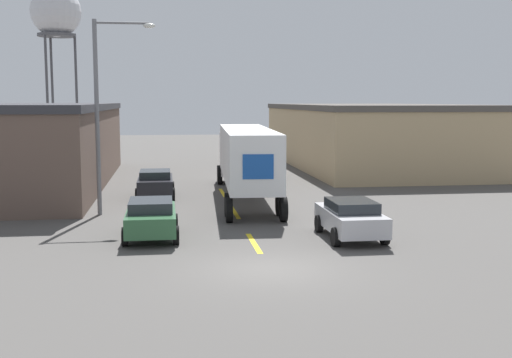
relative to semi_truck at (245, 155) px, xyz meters
name	(u,v)px	position (x,y,z in m)	size (l,w,h in m)	color
ground_plane	(270,269)	(-1.03, -14.65, -2.32)	(160.00, 160.00, 0.00)	#4C4947
road_centerline	(235,212)	(-1.03, -4.45, -2.32)	(0.20, 16.45, 0.01)	yellow
warehouse_left	(3,145)	(-14.11, 7.19, 0.19)	(12.62, 24.80, 5.02)	brown
warehouse_right	(370,135)	(12.08, 15.74, 0.14)	(12.69, 25.08, 4.92)	tan
semi_truck	(245,155)	(0.00, 0.00, 0.00)	(3.41, 15.80, 3.78)	silver
parked_car_right_near	(351,218)	(2.71, -10.69, -1.53)	(2.05, 4.11, 1.48)	#B2B2B7
parked_car_left_far	(155,183)	(-4.78, 0.86, -1.53)	(2.05, 4.11, 1.48)	black
parked_car_left_near	(151,217)	(-4.78, -9.56, -1.53)	(2.05, 4.11, 1.48)	#2D5B38
water_tower	(56,14)	(-15.70, 39.04, 12.18)	(5.39, 5.39, 17.43)	#47474C
street_lamp	(104,103)	(-6.93, -4.11, 2.76)	(2.78, 0.32, 8.80)	slate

